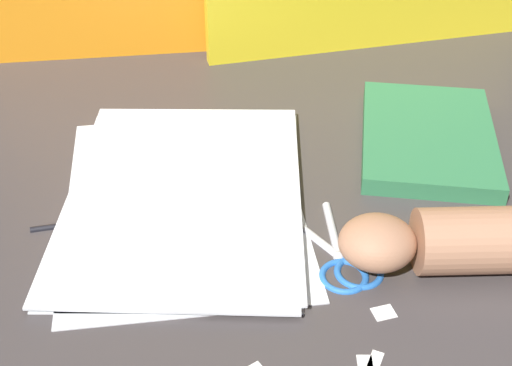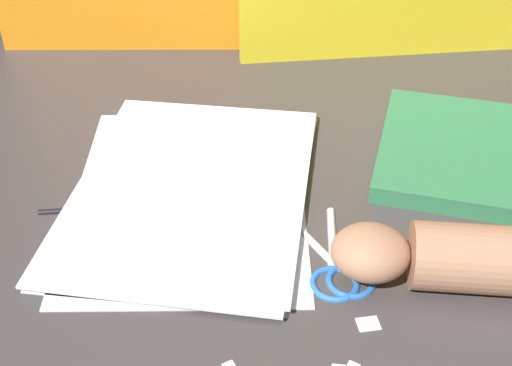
% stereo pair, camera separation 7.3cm
% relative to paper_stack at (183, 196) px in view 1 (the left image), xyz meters
% --- Properties ---
extents(ground_plane, '(6.00, 6.00, 0.00)m').
position_rel_paper_stack_xyz_m(ground_plane, '(0.12, -0.09, -0.01)').
color(ground_plane, '#3D3838').
extents(paper_stack, '(0.29, 0.38, 0.01)m').
position_rel_paper_stack_xyz_m(paper_stack, '(0.00, 0.00, 0.00)').
color(paper_stack, white).
rests_on(paper_stack, ground_plane).
extents(book_closed, '(0.21, 0.26, 0.02)m').
position_rel_paper_stack_xyz_m(book_closed, '(0.31, 0.09, 0.01)').
color(book_closed, '#2D7247').
rests_on(book_closed, ground_plane).
extents(scissors, '(0.10, 0.15, 0.01)m').
position_rel_paper_stack_xyz_m(scissors, '(0.16, -0.11, -0.00)').
color(scissors, silver).
rests_on(scissors, ground_plane).
extents(hand_forearm, '(0.29, 0.08, 0.07)m').
position_rel_paper_stack_xyz_m(hand_forearm, '(0.30, -0.13, 0.03)').
color(hand_forearm, '#A87556').
rests_on(hand_forearm, ground_plane).
extents(paper_scrap_mid, '(0.02, 0.02, 0.00)m').
position_rel_paper_stack_xyz_m(paper_scrap_mid, '(0.17, -0.24, -0.01)').
color(paper_scrap_mid, white).
rests_on(paper_scrap_mid, ground_plane).
extents(paper_scrap_far, '(0.02, 0.02, 0.00)m').
position_rel_paper_stack_xyz_m(paper_scrap_far, '(0.19, -0.19, -0.01)').
color(paper_scrap_far, white).
rests_on(paper_scrap_far, ground_plane).
extents(paper_scrap_side, '(0.01, 0.02, 0.00)m').
position_rel_paper_stack_xyz_m(paper_scrap_side, '(0.16, -0.24, -0.01)').
color(paper_scrap_side, white).
rests_on(paper_scrap_side, ground_plane).
extents(pen, '(0.13, 0.03, 0.01)m').
position_rel_paper_stack_xyz_m(pen, '(-0.10, -0.03, -0.00)').
color(pen, black).
rests_on(pen, ground_plane).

